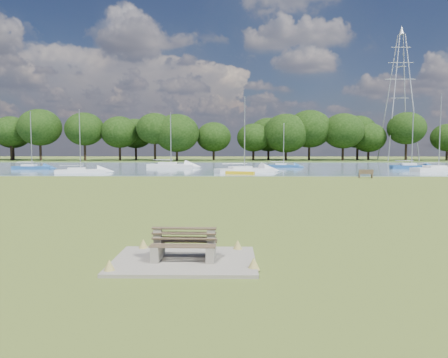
{
  "coord_description": "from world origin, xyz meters",
  "views": [
    {
      "loc": [
        1.35,
        -26.68,
        3.46
      ],
      "look_at": [
        1.01,
        -2.0,
        1.56
      ],
      "focal_mm": 35.0,
      "sensor_mm": 36.0,
      "label": 1
    }
  ],
  "objects_px": {
    "kayak": "(240,173)",
    "sailboat_5": "(32,166)",
    "pylon": "(400,77)",
    "sailboat_3": "(80,170)",
    "sailboat_8": "(411,165)",
    "bench_pair": "(184,245)",
    "sailboat_2": "(283,165)",
    "sailboat_6": "(170,165)",
    "sailboat_1": "(244,169)",
    "sailboat_4": "(438,168)",
    "riverbank_bench": "(366,174)"
  },
  "relations": [
    {
      "from": "pylon",
      "to": "sailboat_8",
      "type": "bearing_deg",
      "value": -107.94
    },
    {
      "from": "bench_pair",
      "to": "sailboat_8",
      "type": "bearing_deg",
      "value": 63.31
    },
    {
      "from": "riverbank_bench",
      "to": "sailboat_8",
      "type": "height_order",
      "value": "sailboat_8"
    },
    {
      "from": "sailboat_4",
      "to": "sailboat_8",
      "type": "relative_size",
      "value": 1.24
    },
    {
      "from": "kayak",
      "to": "sailboat_3",
      "type": "bearing_deg",
      "value": -166.36
    },
    {
      "from": "pylon",
      "to": "sailboat_2",
      "type": "distance_m",
      "value": 45.08
    },
    {
      "from": "pylon",
      "to": "sailboat_3",
      "type": "height_order",
      "value": "pylon"
    },
    {
      "from": "riverbank_bench",
      "to": "sailboat_6",
      "type": "distance_m",
      "value": 31.1
    },
    {
      "from": "bench_pair",
      "to": "sailboat_1",
      "type": "relative_size",
      "value": 0.2
    },
    {
      "from": "riverbank_bench",
      "to": "sailboat_6",
      "type": "relative_size",
      "value": 0.18
    },
    {
      "from": "riverbank_bench",
      "to": "sailboat_1",
      "type": "relative_size",
      "value": 0.16
    },
    {
      "from": "sailboat_1",
      "to": "sailboat_5",
      "type": "relative_size",
      "value": 1.16
    },
    {
      "from": "kayak",
      "to": "sailboat_8",
      "type": "xyz_separation_m",
      "value": [
        25.0,
        11.86,
        0.35
      ]
    },
    {
      "from": "riverbank_bench",
      "to": "sailboat_3",
      "type": "bearing_deg",
      "value": 171.94
    },
    {
      "from": "bench_pair",
      "to": "sailboat_2",
      "type": "relative_size",
      "value": 0.28
    },
    {
      "from": "sailboat_3",
      "to": "sailboat_6",
      "type": "bearing_deg",
      "value": 36.9
    },
    {
      "from": "riverbank_bench",
      "to": "kayak",
      "type": "distance_m",
      "value": 14.21
    },
    {
      "from": "sailboat_1",
      "to": "sailboat_6",
      "type": "bearing_deg",
      "value": 109.38
    },
    {
      "from": "sailboat_2",
      "to": "bench_pair",
      "type": "bearing_deg",
      "value": -93.13
    },
    {
      "from": "kayak",
      "to": "sailboat_4",
      "type": "distance_m",
      "value": 26.68
    },
    {
      "from": "pylon",
      "to": "sailboat_6",
      "type": "bearing_deg",
      "value": -146.82
    },
    {
      "from": "kayak",
      "to": "sailboat_6",
      "type": "height_order",
      "value": "sailboat_6"
    },
    {
      "from": "sailboat_8",
      "to": "sailboat_1",
      "type": "bearing_deg",
      "value": -158.41
    },
    {
      "from": "sailboat_6",
      "to": "bench_pair",
      "type": "bearing_deg",
      "value": -70.22
    },
    {
      "from": "riverbank_bench",
      "to": "bench_pair",
      "type": "bearing_deg",
      "value": -110.55
    },
    {
      "from": "sailboat_1",
      "to": "sailboat_2",
      "type": "relative_size",
      "value": 1.4
    },
    {
      "from": "sailboat_1",
      "to": "sailboat_4",
      "type": "height_order",
      "value": "sailboat_4"
    },
    {
      "from": "bench_pair",
      "to": "sailboat_6",
      "type": "distance_m",
      "value": 54.42
    },
    {
      "from": "sailboat_3",
      "to": "sailboat_8",
      "type": "xyz_separation_m",
      "value": [
        44.71,
        9.84,
        0.11
      ]
    },
    {
      "from": "sailboat_3",
      "to": "sailboat_4",
      "type": "height_order",
      "value": "sailboat_4"
    },
    {
      "from": "kayak",
      "to": "pylon",
      "type": "distance_m",
      "value": 60.43
    },
    {
      "from": "bench_pair",
      "to": "sailboat_1",
      "type": "bearing_deg",
      "value": 87.65
    },
    {
      "from": "bench_pair",
      "to": "kayak",
      "type": "xyz_separation_m",
      "value": [
        2.53,
        38.79,
        -0.3
      ]
    },
    {
      "from": "sailboat_2",
      "to": "sailboat_4",
      "type": "bearing_deg",
      "value": -20.05
    },
    {
      "from": "bench_pair",
      "to": "sailboat_8",
      "type": "distance_m",
      "value": 57.65
    },
    {
      "from": "kayak",
      "to": "sailboat_5",
      "type": "distance_m",
      "value": 30.99
    },
    {
      "from": "kayak",
      "to": "sailboat_4",
      "type": "height_order",
      "value": "sailboat_4"
    },
    {
      "from": "bench_pair",
      "to": "sailboat_1",
      "type": "height_order",
      "value": "sailboat_1"
    },
    {
      "from": "kayak",
      "to": "sailboat_5",
      "type": "relative_size",
      "value": 0.42
    },
    {
      "from": "sailboat_4",
      "to": "sailboat_8",
      "type": "distance_m",
      "value": 6.1
    },
    {
      "from": "bench_pair",
      "to": "sailboat_2",
      "type": "height_order",
      "value": "sailboat_2"
    },
    {
      "from": "sailboat_3",
      "to": "sailboat_4",
      "type": "relative_size",
      "value": 0.78
    },
    {
      "from": "sailboat_5",
      "to": "sailboat_8",
      "type": "bearing_deg",
      "value": 0.36
    },
    {
      "from": "bench_pair",
      "to": "sailboat_5",
      "type": "relative_size",
      "value": 0.24
    },
    {
      "from": "pylon",
      "to": "sailboat_6",
      "type": "height_order",
      "value": "pylon"
    },
    {
      "from": "sailboat_2",
      "to": "sailboat_5",
      "type": "xyz_separation_m",
      "value": [
        -36.32,
        -5.55,
        0.05
      ]
    },
    {
      "from": "sailboat_5",
      "to": "sailboat_8",
      "type": "xyz_separation_m",
      "value": [
        54.35,
        1.91,
        0.06
      ]
    },
    {
      "from": "sailboat_3",
      "to": "sailboat_4",
      "type": "bearing_deg",
      "value": -12.52
    },
    {
      "from": "bench_pair",
      "to": "sailboat_8",
      "type": "relative_size",
      "value": 0.24
    },
    {
      "from": "kayak",
      "to": "sailboat_4",
      "type": "bearing_deg",
      "value": 32.16
    }
  ]
}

